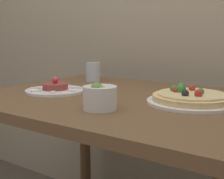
# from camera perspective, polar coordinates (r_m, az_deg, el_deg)

# --- Properties ---
(dining_table) EXTENTS (1.09, 0.84, 0.79)m
(dining_table) POSITION_cam_1_polar(r_m,az_deg,el_deg) (1.21, 1.87, -6.69)
(dining_table) COLOR brown
(dining_table) RESTS_ON ground_plane
(pizza_plate) EXTENTS (0.30, 0.30, 0.06)m
(pizza_plate) POSITION_cam_1_polar(r_m,az_deg,el_deg) (1.08, 14.28, -1.56)
(pizza_plate) COLOR white
(pizza_plate) RESTS_ON dining_table
(tartare_plate) EXTENTS (0.24, 0.24, 0.06)m
(tartare_plate) POSITION_cam_1_polar(r_m,az_deg,el_deg) (1.29, -10.32, 0.08)
(tartare_plate) COLOR white
(tartare_plate) RESTS_ON dining_table
(small_bowl) EXTENTS (0.11, 0.11, 0.09)m
(small_bowl) POSITION_cam_1_polar(r_m,az_deg,el_deg) (0.96, -2.25, -1.38)
(small_bowl) COLOR white
(small_bowl) RESTS_ON dining_table
(drinking_glass) EXTENTS (0.07, 0.07, 0.09)m
(drinking_glass) POSITION_cam_1_polar(r_m,az_deg,el_deg) (1.57, -3.46, 3.25)
(drinking_glass) COLOR silver
(drinking_glass) RESTS_ON dining_table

